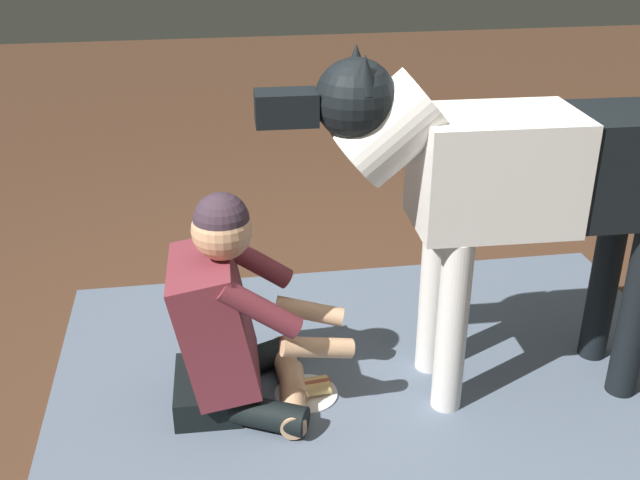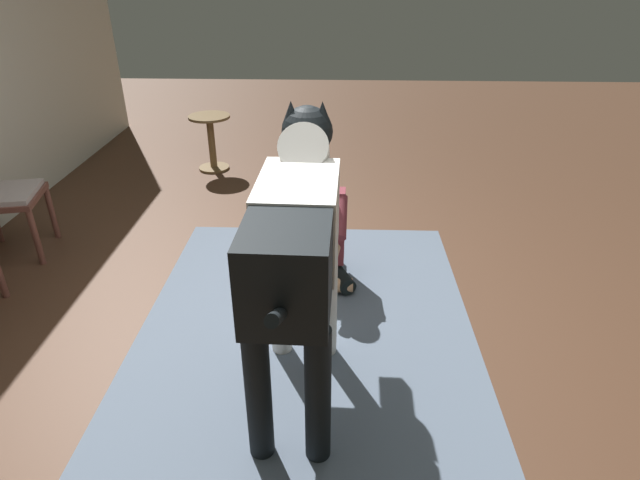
# 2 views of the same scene
# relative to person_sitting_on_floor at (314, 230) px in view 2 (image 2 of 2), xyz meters

# --- Properties ---
(ground_plane) EXTENTS (14.34, 14.34, 0.00)m
(ground_plane) POSITION_rel_person_sitting_on_floor_xyz_m (-0.58, 0.12, -0.35)
(ground_plane) COLOR #4C3121
(area_rug) EXTENTS (2.57, 1.97, 0.01)m
(area_rug) POSITION_rel_person_sitting_on_floor_xyz_m (-0.59, 0.02, -0.35)
(area_rug) COLOR slate
(area_rug) RESTS_ON ground
(person_sitting_on_floor) EXTENTS (0.67, 0.58, 0.85)m
(person_sitting_on_floor) POSITION_rel_person_sitting_on_floor_xyz_m (0.00, 0.00, 0.00)
(person_sitting_on_floor) COLOR black
(person_sitting_on_floor) RESTS_ON ground
(large_dog) EXTENTS (1.67, 0.38, 1.32)m
(large_dog) POSITION_rel_person_sitting_on_floor_xyz_m (-1.00, 0.03, 0.50)
(large_dog) COLOR silver
(large_dog) RESTS_ON ground
(hot_dog_on_plate) EXTENTS (0.24, 0.24, 0.06)m
(hot_dog_on_plate) POSITION_rel_person_sitting_on_floor_xyz_m (-0.28, 0.01, -0.32)
(hot_dog_on_plate) COLOR white
(hot_dog_on_plate) RESTS_ON ground
(round_side_table) EXTENTS (0.41, 0.41, 0.56)m
(round_side_table) POSITION_rel_person_sitting_on_floor_xyz_m (2.04, 1.14, -0.01)
(round_side_table) COLOR brown
(round_side_table) RESTS_ON ground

